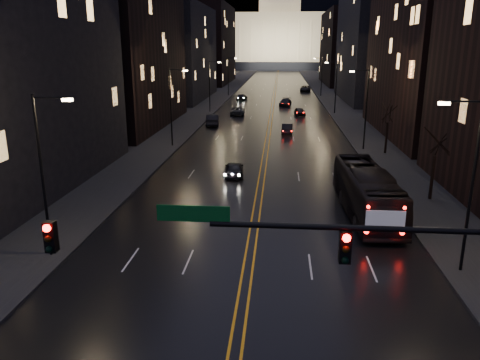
% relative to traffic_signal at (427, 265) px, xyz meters
% --- Properties ---
extents(road, '(20.00, 320.00, 0.02)m').
position_rel_traffic_signal_xyz_m(road, '(-5.91, 130.00, -5.09)').
color(road, black).
rests_on(road, ground).
extents(sidewalk_left, '(8.00, 320.00, 0.16)m').
position_rel_traffic_signal_xyz_m(sidewalk_left, '(-19.91, 130.00, -5.02)').
color(sidewalk_left, black).
rests_on(sidewalk_left, ground).
extents(sidewalk_right, '(8.00, 320.00, 0.16)m').
position_rel_traffic_signal_xyz_m(sidewalk_right, '(8.09, 130.00, -5.02)').
color(sidewalk_right, black).
rests_on(sidewalk_right, ground).
extents(center_line, '(0.62, 320.00, 0.01)m').
position_rel_traffic_signal_xyz_m(center_line, '(-5.91, 130.00, -5.08)').
color(center_line, orange).
rests_on(center_line, road).
extents(building_left_mid, '(12.00, 30.00, 28.00)m').
position_rel_traffic_signal_xyz_m(building_left_mid, '(-26.91, 54.00, 8.90)').
color(building_left_mid, black).
rests_on(building_left_mid, ground).
extents(building_left_far, '(12.00, 34.00, 20.00)m').
position_rel_traffic_signal_xyz_m(building_left_far, '(-26.91, 92.00, 4.90)').
color(building_left_far, black).
rests_on(building_left_far, ground).
extents(building_left_dist, '(12.00, 40.00, 24.00)m').
position_rel_traffic_signal_xyz_m(building_left_dist, '(-26.91, 140.00, 6.90)').
color(building_left_dist, black).
rests_on(building_left_dist, ground).
extents(building_right_mid, '(12.00, 34.00, 26.00)m').
position_rel_traffic_signal_xyz_m(building_right_mid, '(15.09, 92.00, 7.90)').
color(building_right_mid, black).
rests_on(building_right_mid, ground).
extents(building_right_dist, '(12.00, 40.00, 22.00)m').
position_rel_traffic_signal_xyz_m(building_right_dist, '(15.09, 140.00, 5.90)').
color(building_right_dist, black).
rests_on(building_right_dist, ground).
extents(capitol, '(90.00, 50.00, 58.50)m').
position_rel_traffic_signal_xyz_m(capitol, '(-5.91, 250.00, 12.05)').
color(capitol, black).
rests_on(capitol, ground).
extents(traffic_signal, '(17.29, 0.45, 7.00)m').
position_rel_traffic_signal_xyz_m(traffic_signal, '(0.00, 0.00, 0.00)').
color(traffic_signal, black).
rests_on(traffic_signal, ground).
extents(streetlamp_right_near, '(2.13, 0.25, 9.00)m').
position_rel_traffic_signal_xyz_m(streetlamp_right_near, '(4.91, 10.00, -0.02)').
color(streetlamp_right_near, black).
rests_on(streetlamp_right_near, ground).
extents(streetlamp_left_near, '(2.13, 0.25, 9.00)m').
position_rel_traffic_signal_xyz_m(streetlamp_left_near, '(-16.72, 10.00, -0.02)').
color(streetlamp_left_near, black).
rests_on(streetlamp_left_near, ground).
extents(streetlamp_right_mid, '(2.13, 0.25, 9.00)m').
position_rel_traffic_signal_xyz_m(streetlamp_right_mid, '(4.91, 40.00, -0.02)').
color(streetlamp_right_mid, black).
rests_on(streetlamp_right_mid, ground).
extents(streetlamp_left_mid, '(2.13, 0.25, 9.00)m').
position_rel_traffic_signal_xyz_m(streetlamp_left_mid, '(-16.72, 40.00, -0.02)').
color(streetlamp_left_mid, black).
rests_on(streetlamp_left_mid, ground).
extents(streetlamp_right_far, '(2.13, 0.25, 9.00)m').
position_rel_traffic_signal_xyz_m(streetlamp_right_far, '(4.91, 70.00, -0.02)').
color(streetlamp_right_far, black).
rests_on(streetlamp_right_far, ground).
extents(streetlamp_left_far, '(2.13, 0.25, 9.00)m').
position_rel_traffic_signal_xyz_m(streetlamp_left_far, '(-16.72, 70.00, -0.02)').
color(streetlamp_left_far, black).
rests_on(streetlamp_left_far, ground).
extents(streetlamp_right_dist, '(2.13, 0.25, 9.00)m').
position_rel_traffic_signal_xyz_m(streetlamp_right_dist, '(4.91, 100.00, -0.02)').
color(streetlamp_right_dist, black).
rests_on(streetlamp_right_dist, ground).
extents(streetlamp_left_dist, '(2.13, 0.25, 9.00)m').
position_rel_traffic_signal_xyz_m(streetlamp_left_dist, '(-16.72, 100.00, -0.02)').
color(streetlamp_left_dist, black).
rests_on(streetlamp_left_dist, ground).
extents(tree_right_mid, '(2.40, 2.40, 6.65)m').
position_rel_traffic_signal_xyz_m(tree_right_mid, '(7.09, 22.00, -0.58)').
color(tree_right_mid, black).
rests_on(tree_right_mid, ground).
extents(tree_right_far, '(2.40, 2.40, 6.65)m').
position_rel_traffic_signal_xyz_m(tree_right_far, '(7.09, 38.00, -0.58)').
color(tree_right_far, black).
rests_on(tree_right_far, ground).
extents(bus, '(3.27, 11.87, 3.28)m').
position_rel_traffic_signal_xyz_m(bus, '(1.67, 18.50, -3.47)').
color(bus, black).
rests_on(bus, ground).
extents(oncoming_car_a, '(2.01, 4.23, 1.40)m').
position_rel_traffic_signal_xyz_m(oncoming_car_a, '(-8.41, 27.66, -4.40)').
color(oncoming_car_a, black).
rests_on(oncoming_car_a, ground).
extents(oncoming_car_b, '(2.34, 5.29, 1.69)m').
position_rel_traffic_signal_xyz_m(oncoming_car_b, '(-14.41, 55.85, -4.26)').
color(oncoming_car_b, black).
rests_on(oncoming_car_b, ground).
extents(oncoming_car_c, '(2.57, 5.16, 1.41)m').
position_rel_traffic_signal_xyz_m(oncoming_car_c, '(-11.69, 67.00, -4.40)').
color(oncoming_car_c, black).
rests_on(oncoming_car_c, ground).
extents(oncoming_car_d, '(2.38, 4.72, 1.32)m').
position_rel_traffic_signal_xyz_m(oncoming_car_d, '(-12.91, 90.63, -4.45)').
color(oncoming_car_d, black).
rests_on(oncoming_car_d, ground).
extents(receding_car_a, '(1.59, 4.08, 1.32)m').
position_rel_traffic_signal_xyz_m(receding_car_a, '(-3.41, 49.65, -4.44)').
color(receding_car_a, black).
rests_on(receding_car_a, ground).
extents(receding_car_b, '(2.02, 4.11, 1.35)m').
position_rel_traffic_signal_xyz_m(receding_car_b, '(-1.07, 67.40, -4.43)').
color(receding_car_b, black).
rests_on(receding_car_b, ground).
extents(receding_car_c, '(2.71, 5.27, 1.46)m').
position_rel_traffic_signal_xyz_m(receding_car_c, '(-3.41, 80.42, -4.37)').
color(receding_car_c, black).
rests_on(receding_car_c, ground).
extents(receding_car_d, '(3.10, 5.83, 1.56)m').
position_rel_traffic_signal_xyz_m(receding_car_d, '(2.07, 112.21, -4.32)').
color(receding_car_d, black).
rests_on(receding_car_d, ground).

